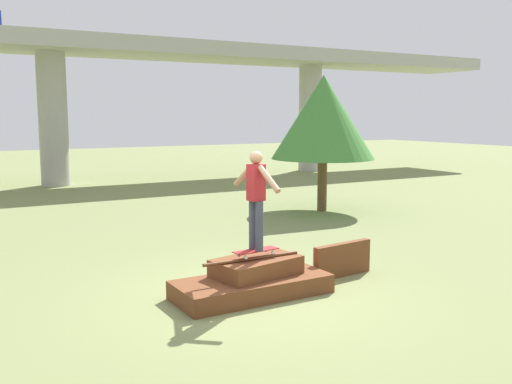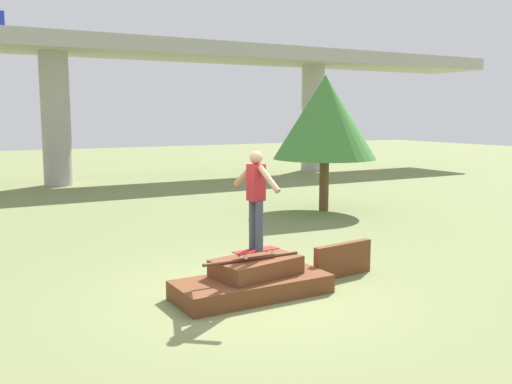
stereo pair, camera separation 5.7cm
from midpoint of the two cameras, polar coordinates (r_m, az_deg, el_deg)
name	(u,v)px [view 2 (the right image)]	position (r m, az deg, el deg)	size (l,w,h in m)	color
ground_plane	(252,296)	(8.93, -0.23, -10.34)	(80.00, 80.00, 0.00)	olive
scrap_pile	(253,281)	(8.90, -0.10, -8.87)	(2.42, 1.13, 0.61)	brown
scrap_plank_loose	(343,260)	(10.00, 8.85, -6.71)	(1.25, 0.28, 0.58)	brown
skateboard	(256,251)	(8.83, 0.19, -5.89)	(0.77, 0.31, 0.09)	maroon
skater	(256,194)	(8.67, 0.19, -0.18)	(0.24, 1.14, 1.52)	#383D4C
highway_overpass	(53,56)	(23.71, -19.58, 12.70)	(44.00, 3.64, 5.76)	#A8A59E
tree_behind_left	(325,117)	(16.44, 7.02, 7.41)	(2.95, 2.95, 3.88)	brown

